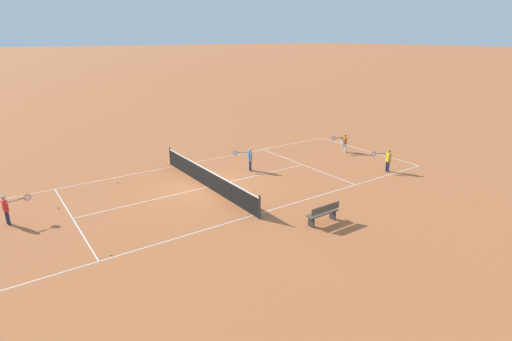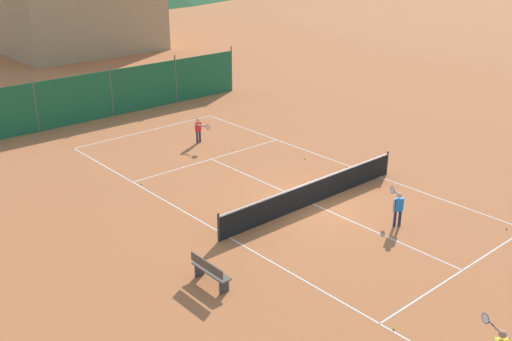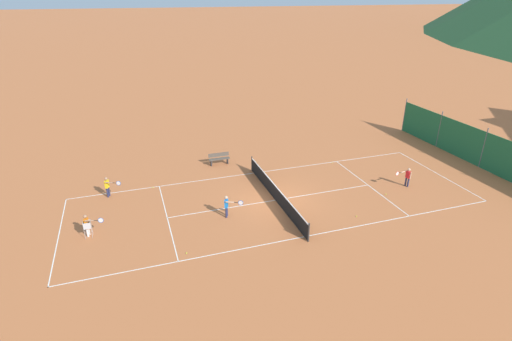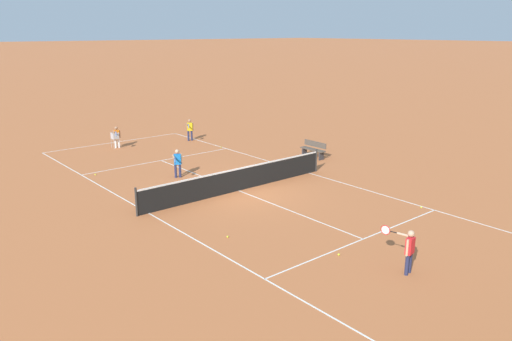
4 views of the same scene
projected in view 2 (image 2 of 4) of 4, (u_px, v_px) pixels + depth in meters
ground_plane at (313, 204)px, 22.93m from camera, size 600.00×600.00×0.00m
court_line_markings at (313, 204)px, 22.93m from camera, size 8.25×23.85×0.01m
tennis_net at (313, 192)px, 22.75m from camera, size 9.18×0.08×1.06m
windscreen_fence_far at (111, 93)px, 33.25m from camera, size 17.28×0.08×2.90m
player_near_service at (398, 206)px, 20.99m from camera, size 0.78×0.94×1.29m
player_far_service at (199, 129)px, 29.21m from camera, size 0.42×1.07×1.26m
tennis_ball_alley_left at (507, 228)px, 20.99m from camera, size 0.07×0.07×0.07m
tennis_ball_by_net_right at (233, 149)px, 28.51m from camera, size 0.07×0.07×0.07m
tennis_ball_near_corner at (142, 184)px, 24.68m from camera, size 0.07×0.07×0.07m
tennis_ball_by_net_left at (305, 158)px, 27.38m from camera, size 0.07×0.07×0.07m
tennis_ball_alley_right at (394, 328)px, 15.73m from camera, size 0.07×0.07×0.07m
courtside_bench at (210, 271)px, 17.57m from camera, size 0.36×1.50×0.84m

